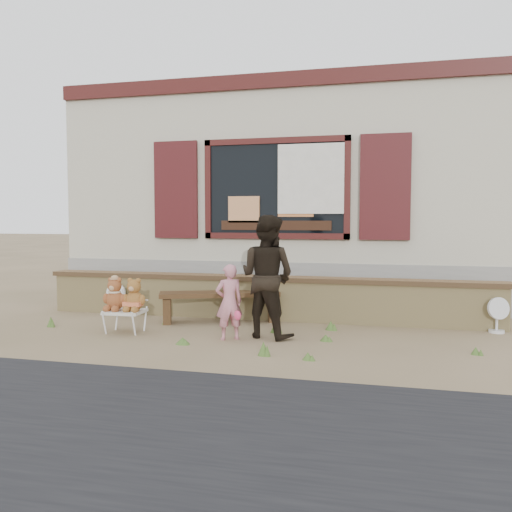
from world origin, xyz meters
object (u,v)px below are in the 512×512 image
(folding_chair, at_px, (125,312))
(teddy_bear_left, at_px, (115,293))
(teddy_bear_right, at_px, (134,294))
(adult, at_px, (267,276))
(bench, at_px, (220,300))
(child, at_px, (229,302))

(folding_chair, xyz_separation_m, teddy_bear_left, (-0.14, -0.01, 0.26))
(folding_chair, distance_m, teddy_bear_right, 0.29)
(teddy_bear_right, bearing_deg, folding_chair, -180.00)
(folding_chair, height_order, adult, adult)
(teddy_bear_right, height_order, adult, adult)
(bench, relative_size, child, 1.85)
(child, bearing_deg, bench, -97.59)
(adult, bearing_deg, folding_chair, 25.21)
(teddy_bear_right, height_order, child, child)
(teddy_bear_left, distance_m, child, 1.64)
(teddy_bear_left, height_order, teddy_bear_right, teddy_bear_left)
(child, relative_size, adult, 0.61)
(folding_chair, xyz_separation_m, adult, (1.93, 0.21, 0.52))
(folding_chair, relative_size, adult, 0.33)
(teddy_bear_left, bearing_deg, teddy_bear_right, 0.00)
(bench, height_order, teddy_bear_left, teddy_bear_left)
(bench, bearing_deg, adult, -62.66)
(folding_chair, distance_m, adult, 2.01)
(folding_chair, distance_m, teddy_bear_left, 0.29)
(folding_chair, bearing_deg, teddy_bear_left, 180.00)
(child, distance_m, adult, 0.60)
(teddy_bear_left, distance_m, adult, 2.10)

